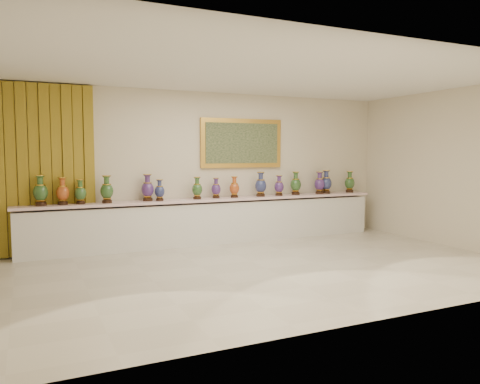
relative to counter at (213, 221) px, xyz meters
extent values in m
plane|color=beige|center=(0.00, -2.27, -0.44)|extent=(8.00, 8.00, 0.00)
plane|color=beige|center=(0.00, 0.23, 1.06)|extent=(8.00, 0.00, 8.00)
plane|color=beige|center=(4.00, -2.27, 1.06)|extent=(0.00, 5.00, 5.00)
plane|color=white|center=(0.00, -2.27, 2.56)|extent=(8.00, 8.00, 0.00)
cube|color=#AF8925|center=(-3.03, 0.17, 1.06)|extent=(1.64, 0.14, 2.95)
cube|color=gold|center=(0.72, 0.19, 1.56)|extent=(1.80, 0.06, 1.00)
cube|color=black|center=(0.72, 0.16, 1.56)|extent=(1.62, 0.02, 0.82)
cube|color=white|center=(0.00, 0.00, -0.03)|extent=(7.20, 0.42, 0.81)
cube|color=silver|center=(0.00, -0.02, 0.44)|extent=(7.28, 0.48, 0.05)
cylinder|color=black|center=(-3.14, -0.01, 0.49)|extent=(0.18, 0.18, 0.05)
cone|color=gold|center=(-3.14, -0.01, 0.55)|extent=(0.16, 0.16, 0.03)
ellipsoid|color=black|center=(-3.14, -0.01, 0.69)|extent=(0.30, 0.30, 0.30)
cylinder|color=gold|center=(-3.14, -0.01, 0.82)|extent=(0.17, 0.17, 0.01)
cylinder|color=black|center=(-3.14, -0.01, 0.88)|extent=(0.10, 0.10, 0.11)
cone|color=black|center=(-3.14, -0.01, 0.96)|extent=(0.17, 0.17, 0.04)
cylinder|color=gold|center=(-3.14, -0.01, 0.98)|extent=(0.17, 0.17, 0.01)
cylinder|color=black|center=(-2.78, -0.01, 0.49)|extent=(0.17, 0.17, 0.05)
cone|color=gold|center=(-2.78, -0.01, 0.54)|extent=(0.15, 0.15, 0.03)
ellipsoid|color=maroon|center=(-2.78, -0.01, 0.67)|extent=(0.28, 0.28, 0.28)
cylinder|color=gold|center=(-2.78, -0.01, 0.79)|extent=(0.15, 0.15, 0.01)
cylinder|color=maroon|center=(-2.78, -0.01, 0.85)|extent=(0.09, 0.09, 0.10)
cone|color=maroon|center=(-2.78, -0.01, 0.92)|extent=(0.15, 0.15, 0.04)
cylinder|color=gold|center=(-2.78, -0.01, 0.93)|extent=(0.16, 0.16, 0.01)
cylinder|color=black|center=(-2.49, -0.02, 0.49)|extent=(0.15, 0.15, 0.04)
cone|color=gold|center=(-2.49, -0.02, 0.53)|extent=(0.13, 0.13, 0.03)
ellipsoid|color=black|center=(-2.49, -0.02, 0.65)|extent=(0.25, 0.25, 0.25)
cylinder|color=gold|center=(-2.49, -0.02, 0.76)|extent=(0.14, 0.14, 0.01)
cylinder|color=black|center=(-2.49, -0.02, 0.81)|extent=(0.08, 0.08, 0.09)
cone|color=black|center=(-2.49, -0.02, 0.87)|extent=(0.14, 0.14, 0.03)
cylinder|color=gold|center=(-2.49, -0.02, 0.89)|extent=(0.14, 0.14, 0.01)
cylinder|color=black|center=(-2.05, -0.04, 0.49)|extent=(0.17, 0.17, 0.05)
cone|color=gold|center=(-2.05, -0.04, 0.54)|extent=(0.15, 0.15, 0.03)
ellipsoid|color=black|center=(-2.05, -0.04, 0.68)|extent=(0.28, 0.28, 0.29)
cylinder|color=gold|center=(-2.05, -0.04, 0.80)|extent=(0.16, 0.16, 0.01)
cylinder|color=black|center=(-2.05, -0.04, 0.86)|extent=(0.09, 0.09, 0.10)
cone|color=black|center=(-2.05, -0.04, 0.93)|extent=(0.16, 0.16, 0.04)
cylinder|color=gold|center=(-2.05, -0.04, 0.95)|extent=(0.16, 0.16, 0.01)
cylinder|color=black|center=(-1.30, 0.02, 0.49)|extent=(0.18, 0.18, 0.05)
cone|color=gold|center=(-1.30, 0.02, 0.54)|extent=(0.15, 0.15, 0.03)
ellipsoid|color=#220E52|center=(-1.30, 0.02, 0.68)|extent=(0.27, 0.27, 0.29)
cylinder|color=gold|center=(-1.30, 0.02, 0.80)|extent=(0.16, 0.16, 0.01)
cylinder|color=#220E52|center=(-1.30, 0.02, 0.87)|extent=(0.09, 0.09, 0.10)
cone|color=#220E52|center=(-1.30, 0.02, 0.94)|extent=(0.16, 0.16, 0.04)
cylinder|color=gold|center=(-1.30, 0.02, 0.96)|extent=(0.16, 0.16, 0.01)
cylinder|color=black|center=(-1.08, -0.04, 0.48)|extent=(0.14, 0.14, 0.04)
cone|color=gold|center=(-1.08, -0.04, 0.53)|extent=(0.12, 0.12, 0.03)
ellipsoid|color=#111343|center=(-1.08, -0.04, 0.64)|extent=(0.20, 0.20, 0.23)
cylinder|color=gold|center=(-1.08, -0.04, 0.73)|extent=(0.13, 0.13, 0.01)
cylinder|color=#111343|center=(-1.08, -0.04, 0.79)|extent=(0.07, 0.07, 0.08)
cone|color=#111343|center=(-1.08, -0.04, 0.84)|extent=(0.13, 0.13, 0.03)
cylinder|color=gold|center=(-1.08, -0.04, 0.86)|extent=(0.13, 0.13, 0.01)
cylinder|color=black|center=(-0.35, -0.05, 0.49)|extent=(0.15, 0.15, 0.04)
cone|color=gold|center=(-0.35, -0.05, 0.53)|extent=(0.13, 0.13, 0.03)
ellipsoid|color=black|center=(-0.35, -0.05, 0.65)|extent=(0.23, 0.23, 0.25)
cylinder|color=gold|center=(-0.35, -0.05, 0.76)|extent=(0.14, 0.14, 0.01)
cylinder|color=black|center=(-0.35, -0.05, 0.81)|extent=(0.08, 0.08, 0.09)
cone|color=black|center=(-0.35, -0.05, 0.87)|extent=(0.14, 0.14, 0.03)
cylinder|color=gold|center=(-0.35, -0.05, 0.89)|extent=(0.14, 0.14, 0.01)
cylinder|color=black|center=(0.07, 0.02, 0.48)|extent=(0.14, 0.14, 0.04)
cone|color=gold|center=(0.07, 0.02, 0.53)|extent=(0.12, 0.12, 0.03)
ellipsoid|color=#220E52|center=(0.07, 0.02, 0.64)|extent=(0.22, 0.22, 0.23)
cylinder|color=gold|center=(0.07, 0.02, 0.74)|extent=(0.13, 0.13, 0.01)
cylinder|color=#220E52|center=(0.07, 0.02, 0.79)|extent=(0.07, 0.07, 0.08)
cone|color=#220E52|center=(0.07, 0.02, 0.84)|extent=(0.13, 0.13, 0.03)
cylinder|color=gold|center=(0.07, 0.02, 0.86)|extent=(0.13, 0.13, 0.01)
cylinder|color=black|center=(0.45, -0.04, 0.48)|extent=(0.15, 0.15, 0.04)
cone|color=gold|center=(0.45, -0.04, 0.53)|extent=(0.13, 0.13, 0.03)
ellipsoid|color=maroon|center=(0.45, -0.04, 0.65)|extent=(0.24, 0.24, 0.25)
cylinder|color=gold|center=(0.45, -0.04, 0.75)|extent=(0.14, 0.14, 0.01)
cylinder|color=maroon|center=(0.45, -0.04, 0.81)|extent=(0.08, 0.08, 0.09)
cone|color=maroon|center=(0.45, -0.04, 0.87)|extent=(0.14, 0.14, 0.03)
cylinder|color=gold|center=(0.45, -0.04, 0.88)|extent=(0.14, 0.14, 0.01)
cylinder|color=black|center=(1.03, -0.05, 0.49)|extent=(0.18, 0.18, 0.05)
cone|color=gold|center=(1.03, -0.05, 0.54)|extent=(0.16, 0.16, 0.03)
ellipsoid|color=#111343|center=(1.03, -0.05, 0.68)|extent=(0.28, 0.28, 0.29)
cylinder|color=gold|center=(1.03, -0.05, 0.81)|extent=(0.16, 0.16, 0.01)
cylinder|color=#111343|center=(1.03, -0.05, 0.87)|extent=(0.09, 0.09, 0.11)
cone|color=#111343|center=(1.03, -0.05, 0.94)|extent=(0.16, 0.16, 0.04)
cylinder|color=gold|center=(1.03, -0.05, 0.96)|extent=(0.16, 0.16, 0.01)
cylinder|color=black|center=(1.47, -0.05, 0.48)|extent=(0.15, 0.15, 0.04)
cone|color=gold|center=(1.47, -0.05, 0.53)|extent=(0.13, 0.13, 0.03)
ellipsoid|color=#220E52|center=(1.47, -0.05, 0.65)|extent=(0.23, 0.23, 0.25)
cylinder|color=gold|center=(1.47, -0.05, 0.75)|extent=(0.14, 0.14, 0.01)
cylinder|color=#220E52|center=(1.47, -0.05, 0.81)|extent=(0.08, 0.08, 0.09)
cone|color=#220E52|center=(1.47, -0.05, 0.87)|extent=(0.14, 0.14, 0.03)
cylinder|color=gold|center=(1.47, -0.05, 0.89)|extent=(0.14, 0.14, 0.01)
cylinder|color=black|center=(1.91, 0.00, 0.49)|extent=(0.17, 0.17, 0.05)
cone|color=gold|center=(1.91, 0.00, 0.54)|extent=(0.15, 0.15, 0.03)
ellipsoid|color=black|center=(1.91, 0.00, 0.68)|extent=(0.25, 0.25, 0.29)
cylinder|color=gold|center=(1.91, 0.00, 0.80)|extent=(0.16, 0.16, 0.01)
cylinder|color=black|center=(1.91, 0.00, 0.86)|extent=(0.09, 0.09, 0.10)
cone|color=black|center=(1.91, 0.00, 0.93)|extent=(0.16, 0.16, 0.04)
cylinder|color=gold|center=(1.91, 0.00, 0.95)|extent=(0.16, 0.16, 0.01)
cylinder|color=black|center=(2.50, -0.03, 0.49)|extent=(0.17, 0.17, 0.05)
cone|color=gold|center=(2.50, -0.03, 0.54)|extent=(0.15, 0.15, 0.03)
ellipsoid|color=#220E52|center=(2.50, -0.03, 0.67)|extent=(0.28, 0.28, 0.28)
cylinder|color=gold|center=(2.50, -0.03, 0.79)|extent=(0.15, 0.15, 0.01)
cylinder|color=#220E52|center=(2.50, -0.03, 0.85)|extent=(0.09, 0.09, 0.10)
cone|color=#220E52|center=(2.50, -0.03, 0.92)|extent=(0.15, 0.15, 0.04)
cylinder|color=gold|center=(2.50, -0.03, 0.94)|extent=(0.16, 0.16, 0.01)
cylinder|color=black|center=(2.67, -0.03, 0.49)|extent=(0.18, 0.18, 0.05)
cone|color=gold|center=(2.67, -0.03, 0.55)|extent=(0.16, 0.16, 0.03)
ellipsoid|color=#111343|center=(2.67, -0.03, 0.69)|extent=(0.28, 0.28, 0.30)
cylinder|color=gold|center=(2.67, -0.03, 0.81)|extent=(0.16, 0.16, 0.01)
cylinder|color=#111343|center=(2.67, -0.03, 0.88)|extent=(0.10, 0.10, 0.11)
cone|color=#111343|center=(2.67, -0.03, 0.95)|extent=(0.16, 0.16, 0.04)
cylinder|color=gold|center=(2.67, -0.03, 0.97)|extent=(0.17, 0.17, 0.01)
cylinder|color=black|center=(3.35, 0.02, 0.49)|extent=(0.17, 0.17, 0.05)
cone|color=gold|center=(3.35, 0.02, 0.54)|extent=(0.15, 0.15, 0.03)
ellipsoid|color=black|center=(3.35, 0.02, 0.67)|extent=(0.24, 0.24, 0.28)
cylinder|color=gold|center=(3.35, 0.02, 0.79)|extent=(0.15, 0.15, 0.01)
cylinder|color=black|center=(3.35, 0.02, 0.85)|extent=(0.09, 0.09, 0.10)
cone|color=black|center=(3.35, 0.02, 0.92)|extent=(0.15, 0.15, 0.04)
cylinder|color=gold|center=(3.35, 0.02, 0.94)|extent=(0.16, 0.16, 0.01)
cube|color=white|center=(-0.66, -0.14, 0.47)|extent=(0.10, 0.06, 0.00)
camera|label=1|loc=(-3.35, -8.59, 1.35)|focal=35.00mm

